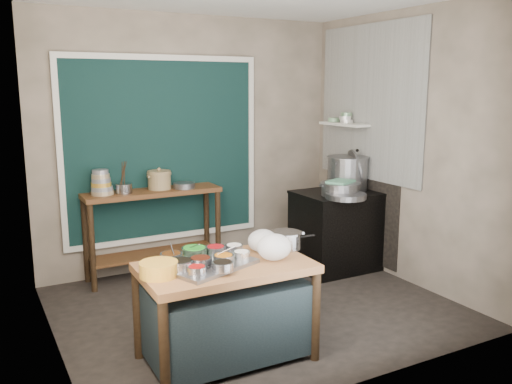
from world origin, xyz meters
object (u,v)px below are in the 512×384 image
prep_table (226,312)px  saucepan (286,240)px  back_counter (154,233)px  condiment_tray (208,265)px  ceramic_crock (159,181)px  stove_block (338,231)px  steamer (340,189)px  stock_pot (347,173)px  utensil_cup (124,188)px  yellow_basin (159,269)px

prep_table → saucepan: bearing=12.6°
back_counter → saucepan: (0.49, -1.91, 0.34)m
condiment_tray → ceramic_crock: (0.33, 2.05, 0.27)m
prep_table → condiment_tray: bearing=176.9°
back_counter → stove_block: 2.04m
prep_table → steamer: (1.89, 1.13, 0.58)m
ceramic_crock → back_counter: bearing=-163.8°
back_counter → stock_pot: (2.06, -0.67, 0.59)m
saucepan → utensil_cup: size_ratio=1.49×
stove_block → ceramic_crock: size_ratio=3.42×
condiment_tray → stock_pot: 2.68m
stove_block → condiment_tray: (-2.14, -1.29, 0.34)m
condiment_tray → saucepan: 0.74m
prep_table → stock_pot: 2.65m
saucepan → utensil_cup: 2.05m
utensil_cup → stock_pot: (2.37, -0.64, 0.07)m
saucepan → utensil_cup: utensil_cup is taller
stock_pot → prep_table: bearing=-147.8°
stock_pot → steamer: size_ratio=1.10×
stock_pot → steamer: (-0.27, -0.24, -0.12)m
condiment_tray → steamer: steamer is taller
prep_table → stove_block: (2.00, 1.30, 0.05)m
stove_block → utensil_cup: (-2.21, 0.70, 0.58)m
condiment_tray → stock_pot: (2.30, 1.35, 0.30)m
prep_table → stock_pot: size_ratio=2.59×
saucepan → stock_pot: size_ratio=0.52×
back_counter → saucepan: back_counter is taller
steamer → yellow_basin: bearing=-154.5°
back_counter → utensil_cup: (-0.31, -0.03, 0.53)m
stock_pot → ceramic_crock: bearing=160.7°
stove_block → stock_pot: bearing=21.6°
saucepan → stock_pot: bearing=43.4°
prep_table → yellow_basin: yellow_basin is taller
prep_table → utensil_cup: (-0.21, 2.00, 0.63)m
condiment_tray → stock_pot: size_ratio=1.30×
utensil_cup → ceramic_crock: size_ratio=0.64×
condiment_tray → saucepan: size_ratio=2.49×
saucepan → yellow_basin: bearing=-167.8°
stove_block → saucepan: (-1.41, -1.18, 0.39)m
back_counter → condiment_tray: (-0.24, -2.02, 0.29)m
condiment_tray → saucepan: (0.73, 0.11, 0.06)m
ceramic_crock → stove_block: bearing=-22.7°
stove_block → ceramic_crock: 2.05m
prep_table → stove_block: bearing=34.0°
yellow_basin → steamer: steamer is taller
ceramic_crock → steamer: 1.94m
back_counter → yellow_basin: (-0.61, -2.05, 0.33)m
condiment_tray → utensil_cup: bearing=92.1°
stove_block → utensil_cup: 2.39m
back_counter → steamer: size_ratio=3.31×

